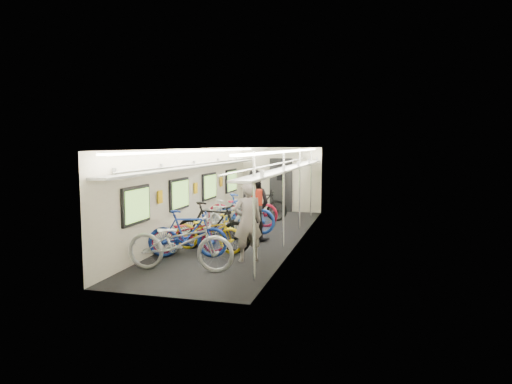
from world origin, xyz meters
The scene contains 14 objects.
train_car_shell centered at (-0.36, 0.71, 1.66)m, with size 10.00×10.00×10.00m.
bicycle_0 centered at (-0.35, -3.47, 0.58)m, with size 0.76×2.19×1.15m, color #A6A7AA.
bicycle_1 centered at (-0.62, -2.45, 0.54)m, with size 0.50×1.78×1.07m, color navy.
bicycle_2 centered at (-0.74, -2.09, 0.46)m, with size 0.61×1.76×0.92m, color maroon.
bicycle_3 centered at (-0.29, -1.74, 0.59)m, with size 0.55×1.95×1.17m, color black.
bicycle_4 centered at (-0.38, -1.78, 0.48)m, with size 0.64×1.83×0.96m, color yellow.
bicycle_5 centered at (-0.48, -0.03, 0.50)m, with size 0.47×1.67×1.00m, color silver.
bicycle_6 centered at (-0.67, 0.41, 0.52)m, with size 0.69×1.99×1.04m, color #AFB1B4.
bicycle_7 centered at (-0.20, 0.57, 0.56)m, with size 0.53×1.86×1.12m, color #1C46AD.
bicycle_8 centered at (-0.49, 1.44, 0.56)m, with size 0.75×2.15×1.13m, color maroon.
bicycle_9 centered at (-0.20, 2.52, 0.54)m, with size 0.51×1.80×1.08m, color black.
passenger_near centered at (0.75, -2.41, 0.87)m, with size 0.63×0.42×1.74m, color gray.
passenger_mid centered at (0.32, -0.23, 0.92)m, with size 0.90×0.70×1.85m, color black.
backpack centered at (0.70, -1.47, 1.28)m, with size 0.26×0.14×0.38m, color #A72110.
Camera 1 is at (3.33, -11.72, 2.52)m, focal length 32.00 mm.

